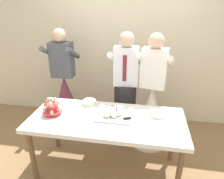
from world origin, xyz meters
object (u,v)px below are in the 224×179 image
at_px(person_groom, 125,95).
at_px(person_bride, 151,108).
at_px(person_guest, 65,95).
at_px(main_cake_tray, 113,114).
at_px(round_cake, 89,103).
at_px(dessert_table, 107,123).
at_px(cupcake_stand, 52,108).
at_px(plate_stack, 158,113).

bearing_deg(person_groom, person_bride, -4.49).
relative_size(person_bride, person_guest, 1.00).
height_order(main_cake_tray, person_bride, person_bride).
xyz_separation_m(main_cake_tray, round_cake, (-0.36, 0.24, -0.01)).
relative_size(dessert_table, round_cake, 7.50).
distance_m(cupcake_stand, person_groom, 1.09).
bearing_deg(person_bride, dessert_table, -126.97).
height_order(plate_stack, person_groom, person_groom).
xyz_separation_m(cupcake_stand, person_bride, (1.17, 0.71, -0.28)).
height_order(dessert_table, person_bride, person_bride).
bearing_deg(round_cake, person_guest, 134.24).
bearing_deg(dessert_table, cupcake_stand, -177.72).
bearing_deg(dessert_table, person_groom, 79.41).
bearing_deg(person_bride, main_cake_tray, -124.57).
bearing_deg(person_guest, main_cake_tray, -41.75).
bearing_deg(main_cake_tray, plate_stack, 13.52).
distance_m(dessert_table, round_cake, 0.41).
relative_size(cupcake_stand, person_groom, 0.14).
distance_m(dessert_table, person_guest, 1.25).
relative_size(plate_stack, person_bride, 0.12).
xyz_separation_m(round_cake, person_bride, (0.80, 0.40, -0.22)).
xyz_separation_m(person_bride, person_guest, (-1.39, 0.20, 0.00)).
distance_m(plate_stack, round_cake, 0.88).
relative_size(cupcake_stand, plate_stack, 1.19).
xyz_separation_m(main_cake_tray, plate_stack, (0.51, 0.12, -0.01)).
relative_size(plate_stack, person_groom, 0.12).
relative_size(main_cake_tray, round_cake, 1.77).
xyz_separation_m(round_cake, person_guest, (-0.59, 0.60, -0.22)).
height_order(round_cake, person_groom, person_groom).
xyz_separation_m(cupcake_stand, person_guest, (-0.22, 0.91, -0.28)).
bearing_deg(person_guest, dessert_table, -45.27).
height_order(dessert_table, main_cake_tray, main_cake_tray).
xyz_separation_m(dessert_table, person_bride, (0.52, 0.68, -0.12)).
height_order(round_cake, person_bride, person_bride).
relative_size(round_cake, person_bride, 0.14).
bearing_deg(plate_stack, round_cake, 172.33).
distance_m(dessert_table, main_cake_tray, 0.14).
bearing_deg(dessert_table, round_cake, 135.76).
bearing_deg(person_guest, person_groom, -9.45).
distance_m(main_cake_tray, person_guest, 1.29).
height_order(plate_stack, person_bride, person_bride).
bearing_deg(person_bride, plate_stack, -82.50).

